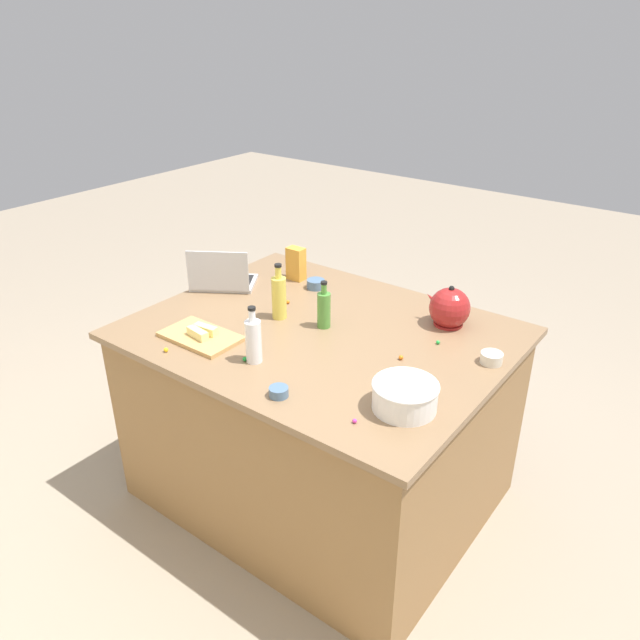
# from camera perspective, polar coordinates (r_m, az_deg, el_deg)

# --- Properties ---
(ground_plane) EXTENTS (12.00, 12.00, 0.00)m
(ground_plane) POSITION_cam_1_polar(r_m,az_deg,el_deg) (3.18, 0.00, -15.50)
(ground_plane) COLOR gray
(island_counter) EXTENTS (1.57, 1.24, 0.90)m
(island_counter) POSITION_cam_1_polar(r_m,az_deg,el_deg) (2.90, 0.00, -8.86)
(island_counter) COLOR olive
(island_counter) RESTS_ON ground
(laptop) EXTENTS (0.38, 0.36, 0.22)m
(laptop) POSITION_cam_1_polar(r_m,az_deg,el_deg) (3.10, -9.09, 3.82)
(laptop) COLOR #B7B7BC
(laptop) RESTS_ON island_counter
(mixing_bowl_large) EXTENTS (0.23, 0.23, 0.10)m
(mixing_bowl_large) POSITION_cam_1_polar(r_m,az_deg,el_deg) (2.15, 7.92, -6.97)
(mixing_bowl_large) COLOR white
(mixing_bowl_large) RESTS_ON island_counter
(bottle_vinegar) EXTENTS (0.06, 0.06, 0.24)m
(bottle_vinegar) POSITION_cam_1_polar(r_m,az_deg,el_deg) (2.40, -6.23, -1.86)
(bottle_vinegar) COLOR white
(bottle_vinegar) RESTS_ON island_counter
(bottle_olive) EXTENTS (0.06, 0.06, 0.22)m
(bottle_olive) POSITION_cam_1_polar(r_m,az_deg,el_deg) (2.65, 0.36, 1.04)
(bottle_olive) COLOR #4C8C38
(bottle_olive) RESTS_ON island_counter
(bottle_oil) EXTENTS (0.07, 0.07, 0.26)m
(bottle_oil) POSITION_cam_1_polar(r_m,az_deg,el_deg) (2.73, -3.84, 2.20)
(bottle_oil) COLOR #DBC64C
(bottle_oil) RESTS_ON island_counter
(kettle) EXTENTS (0.21, 0.18, 0.20)m
(kettle) POSITION_cam_1_polar(r_m,az_deg,el_deg) (2.73, 11.96, 1.07)
(kettle) COLOR maroon
(kettle) RESTS_ON island_counter
(cutting_board) EXTENTS (0.34, 0.20, 0.02)m
(cutting_board) POSITION_cam_1_polar(r_m,az_deg,el_deg) (2.64, -11.05, -1.51)
(cutting_board) COLOR tan
(cutting_board) RESTS_ON island_counter
(butter_stick_left) EXTENTS (0.11, 0.05, 0.04)m
(butter_stick_left) POSITION_cam_1_polar(r_m,az_deg,el_deg) (2.63, -10.61, -0.87)
(butter_stick_left) COLOR #F4E58C
(butter_stick_left) RESTS_ON cutting_board
(butter_stick_right) EXTENTS (0.11, 0.05, 0.04)m
(butter_stick_right) POSITION_cam_1_polar(r_m,az_deg,el_deg) (2.61, -11.34, -1.23)
(butter_stick_right) COLOR #F4E58C
(butter_stick_right) RESTS_ON cutting_board
(ramekin_small) EXTENTS (0.09, 0.09, 0.04)m
(ramekin_small) POSITION_cam_1_polar(r_m,az_deg,el_deg) (2.50, 15.69, -3.43)
(ramekin_small) COLOR beige
(ramekin_small) RESTS_ON island_counter
(ramekin_medium) EXTENTS (0.09, 0.09, 0.04)m
(ramekin_medium) POSITION_cam_1_polar(r_m,az_deg,el_deg) (3.07, -0.40, 3.38)
(ramekin_medium) COLOR slate
(ramekin_medium) RESTS_ON island_counter
(ramekin_wide) EXTENTS (0.07, 0.07, 0.04)m
(ramekin_wide) POSITION_cam_1_polar(r_m,az_deg,el_deg) (2.21, -3.87, -6.69)
(ramekin_wide) COLOR slate
(ramekin_wide) RESTS_ON island_counter
(candy_bag) EXTENTS (0.09, 0.06, 0.17)m
(candy_bag) POSITION_cam_1_polar(r_m,az_deg,el_deg) (3.15, -2.25, 5.27)
(candy_bag) COLOR gold
(candy_bag) RESTS_ON island_counter
(candy_0) EXTENTS (0.02, 0.02, 0.02)m
(candy_0) POSITION_cam_1_polar(r_m,az_deg,el_deg) (2.57, -14.16, -2.71)
(candy_0) COLOR yellow
(candy_0) RESTS_ON island_counter
(candy_1) EXTENTS (0.02, 0.02, 0.02)m
(candy_1) POSITION_cam_1_polar(r_m,az_deg,el_deg) (2.08, 3.25, -9.37)
(candy_1) COLOR #CC3399
(candy_1) RESTS_ON island_counter
(candy_2) EXTENTS (0.02, 0.02, 0.02)m
(candy_2) POSITION_cam_1_polar(r_m,az_deg,el_deg) (2.91, -3.02, 1.70)
(candy_2) COLOR orange
(candy_2) RESTS_ON island_counter
(candy_3) EXTENTS (0.02, 0.02, 0.02)m
(candy_3) POSITION_cam_1_polar(r_m,az_deg,el_deg) (2.46, 7.55, -3.48)
(candy_3) COLOR orange
(candy_3) RESTS_ON island_counter
(candy_4) EXTENTS (0.02, 0.02, 0.02)m
(candy_4) POSITION_cam_1_polar(r_m,az_deg,el_deg) (2.59, 10.94, -2.05)
(candy_4) COLOR green
(candy_4) RESTS_ON island_counter
(candy_5) EXTENTS (0.02, 0.02, 0.02)m
(candy_5) POSITION_cam_1_polar(r_m,az_deg,el_deg) (3.25, -7.48, 4.27)
(candy_5) COLOR yellow
(candy_5) RESTS_ON island_counter
(candy_6) EXTENTS (0.02, 0.02, 0.02)m
(candy_6) POSITION_cam_1_polar(r_m,az_deg,el_deg) (3.25, -1.62, 4.53)
(candy_6) COLOR orange
(candy_6) RESTS_ON island_counter
(candy_7) EXTENTS (0.02, 0.02, 0.02)m
(candy_7) POSITION_cam_1_polar(r_m,az_deg,el_deg) (2.44, -7.02, -3.62)
(candy_7) COLOR green
(candy_7) RESTS_ON island_counter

